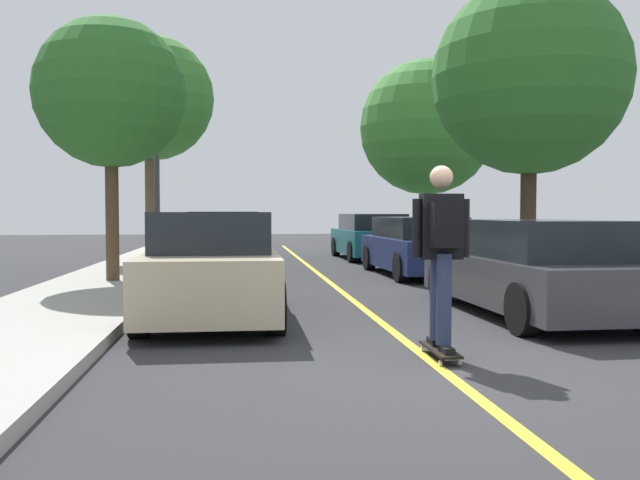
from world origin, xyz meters
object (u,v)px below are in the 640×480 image
skateboard (440,350)px  street_tree_right_nearest (530,78)px  parked_car_left_nearest (214,266)px  parked_car_right_nearest (529,268)px  skateboarder (442,245)px  parked_car_right_near (417,246)px  parked_car_left_farthest (231,232)px  street_tree_right_near (427,128)px  streetlamp (156,153)px  parked_car_left_far (229,236)px  parked_car_right_far (371,237)px  street_tree_left_near (151,99)px  fire_hydrant (624,279)px  street_tree_left_nearest (111,93)px  parked_car_left_near (225,244)px

skateboard → street_tree_right_nearest: bearing=60.5°
parked_car_left_nearest → parked_car_right_nearest: 4.47m
skateboarder → parked_car_right_near: bearing=76.6°
parked_car_left_farthest → street_tree_right_near: bearing=-43.8°
parked_car_left_farthest → street_tree_right_nearest: street_tree_right_nearest is taller
parked_car_left_nearest → streetlamp: (-1.75, 8.10, 2.27)m
parked_car_left_far → street_tree_right_nearest: size_ratio=0.73×
street_tree_right_near → parked_car_right_far: bearing=-152.3°
parked_car_left_nearest → streetlamp: bearing=102.2°
parked_car_left_far → parked_car_right_far: (4.46, -1.72, 0.04)m
street_tree_left_near → fire_hydrant: size_ratio=9.02×
parked_car_right_far → street_tree_left_nearest: bearing=-131.8°
parked_car_left_nearest → street_tree_right_near: 14.54m
parked_car_left_far → parked_car_left_nearest: bearing=-90.0°
parked_car_left_far → street_tree_left_near: 5.41m
parked_car_left_far → fire_hydrant: 14.59m
street_tree_left_near → parked_car_right_far: bearing=10.8°
parked_car_left_nearest → fire_hydrant: parked_car_left_nearest is taller
street_tree_left_near → parked_car_right_nearest: bearing=-57.9°
parked_car_left_near → skateboarder: (2.36, -9.69, 0.42)m
skateboarder → parked_car_left_far: bearing=98.3°
parked_car_left_nearest → street_tree_right_near: street_tree_right_near is taller
street_tree_right_nearest → skateboard: bearing=-119.5°
parked_car_right_near → fire_hydrant: 6.21m
street_tree_left_nearest → fire_hydrant: 9.69m
parked_car_right_far → street_tree_left_near: street_tree_left_near is taller
street_tree_right_near → skateboard: bearing=-105.2°
parked_car_left_far → street_tree_right_near: (6.56, -0.61, 3.63)m
parked_car_left_farthest → skateboarder: skateboarder is taller
parked_car_left_near → streetlamp: (-1.75, 1.41, 2.26)m
streetlamp → skateboard: bearing=-69.6°
parked_car_left_farthest → street_tree_right_near: 9.80m
parked_car_right_near → street_tree_right_nearest: size_ratio=0.72×
streetlamp → parked_car_right_near: bearing=-20.4°
skateboarder → parked_car_left_nearest: bearing=128.2°
street_tree_left_nearest → skateboard: bearing=-57.4°
parked_car_right_nearest → streetlamp: streetlamp is taller
street_tree_right_nearest → streetlamp: size_ratio=1.29×
streetlamp → parked_car_left_farthest: bearing=80.7°
parked_car_right_nearest → skateboard: bearing=-128.6°
skateboard → skateboarder: skateboarder is taller
parked_car_left_far → streetlamp: bearing=-109.4°
parked_car_left_nearest → skateboard: bearing=-51.5°
parked_car_right_nearest → street_tree_right_nearest: (2.10, 4.79, 3.68)m
skateboard → skateboarder: (-0.00, -0.03, 1.06)m
parked_car_right_near → skateboarder: bearing=-103.4°
parked_car_left_nearest → street_tree_right_nearest: bearing=34.2°
streetlamp → parked_car_right_nearest: bearing=-53.7°
parked_car_right_near → street_tree_right_near: size_ratio=0.71×
parked_car_right_far → fire_hydrant: parked_car_right_far is taller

